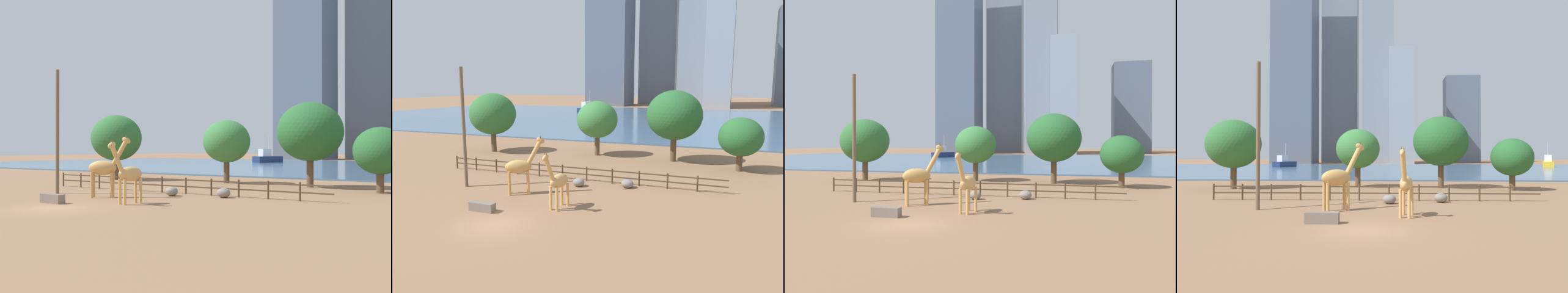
% 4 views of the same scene
% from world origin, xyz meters
% --- Properties ---
extents(ground_plane, '(400.00, 400.00, 0.00)m').
position_xyz_m(ground_plane, '(0.00, 80.00, 0.00)').
color(ground_plane, '#8C6647').
extents(harbor_water, '(180.00, 86.00, 0.20)m').
position_xyz_m(harbor_water, '(0.00, 77.00, 0.10)').
color(harbor_water, '#476B8C').
rests_on(harbor_water, ground).
extents(giraffe_tall, '(1.05, 2.77, 4.15)m').
position_xyz_m(giraffe_tall, '(2.22, 4.15, 1.95)').
color(giraffe_tall, tan).
rests_on(giraffe_tall, ground).
extents(giraffe_companion, '(2.97, 2.19, 4.59)m').
position_xyz_m(giraffe_companion, '(-2.05, 6.38, 2.18)').
color(giraffe_companion, tan).
rests_on(giraffe_companion, ground).
extents(utility_pole, '(0.28, 0.28, 9.88)m').
position_xyz_m(utility_pole, '(-7.48, 6.60, 4.94)').
color(utility_pole, brown).
rests_on(utility_pole, ground).
extents(boulder_near_fence, '(0.98, 0.93, 0.70)m').
position_xyz_m(boulder_near_fence, '(1.26, 10.07, 0.35)').
color(boulder_near_fence, gray).
rests_on(boulder_near_fence, ground).
extents(boulder_by_pole, '(1.02, 0.95, 0.71)m').
position_xyz_m(boulder_by_pole, '(5.20, 11.11, 0.36)').
color(boulder_by_pole, gray).
rests_on(boulder_by_pole, ground).
extents(feeding_trough, '(1.80, 0.60, 0.60)m').
position_xyz_m(feeding_trough, '(-2.33, 1.82, 0.30)').
color(feeding_trough, '#72665B').
rests_on(feeding_trough, ground).
extents(enclosure_fence, '(26.12, 0.14, 1.30)m').
position_xyz_m(enclosure_fence, '(-0.46, 12.00, 0.77)').
color(enclosure_fence, '#4C3826').
rests_on(enclosure_fence, ground).
extents(tree_left_large, '(6.08, 6.08, 7.89)m').
position_xyz_m(tree_left_large, '(6.92, 23.88, 5.13)').
color(tree_left_large, brown).
rests_on(tree_left_large, ground).
extents(tree_center_broad, '(4.26, 4.26, 5.33)m').
position_xyz_m(tree_center_broad, '(13.80, 21.18, 3.39)').
color(tree_center_broad, brown).
rests_on(tree_center_broad, ground).
extents(tree_right_tall, '(5.81, 5.81, 7.44)m').
position_xyz_m(tree_right_tall, '(-15.50, 21.93, 4.81)').
color(tree_right_tall, brown).
rests_on(tree_right_tall, ground).
extents(tree_left_small, '(4.92, 4.92, 6.56)m').
position_xyz_m(tree_left_small, '(-2.28, 24.33, 4.32)').
color(tree_left_small, brown).
rests_on(tree_left_small, ground).
extents(boat_sailboat, '(5.42, 7.99, 6.77)m').
position_xyz_m(boat_sailboat, '(-28.73, 89.19, 1.33)').
color(boat_sailboat, navy).
rests_on(boat_sailboat, harbor_water).
extents(skyline_tower_needle, '(16.66, 8.43, 97.79)m').
position_xyz_m(skyline_tower_needle, '(-21.76, 159.98, 48.89)').
color(skyline_tower_needle, gray).
rests_on(skyline_tower_needle, ground).
extents(skyline_block_central, '(13.02, 13.07, 103.32)m').
position_xyz_m(skyline_block_central, '(-3.26, 143.39, 51.66)').
color(skyline_block_central, gray).
rests_on(skyline_block_central, ground).
extents(skyline_tower_glass, '(9.66, 15.93, 45.60)m').
position_xyz_m(skyline_tower_glass, '(6.03, 135.46, 22.80)').
color(skyline_tower_glass, '#939EAD').
rests_on(skyline_tower_glass, ground).
extents(skyline_block_left, '(14.88, 12.63, 39.05)m').
position_xyz_m(skyline_block_left, '(34.19, 157.42, 19.53)').
color(skyline_block_left, slate).
rests_on(skyline_block_left, ground).
extents(skyline_block_right, '(16.76, 15.78, 88.86)m').
position_xyz_m(skyline_block_right, '(-37.66, 137.59, 44.43)').
color(skyline_block_right, slate).
rests_on(skyline_block_right, ground).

